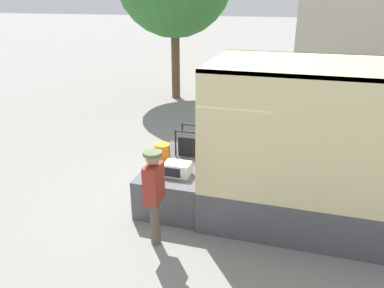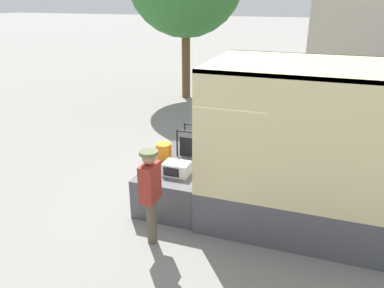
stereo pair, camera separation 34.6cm
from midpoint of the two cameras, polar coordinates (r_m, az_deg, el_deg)
ground_plane at (r=8.32m, az=1.65°, el=-8.67°), size 160.00×160.00×0.00m
tailgate_deck at (r=8.30m, az=-2.80°, el=-5.52°), size 1.34×2.36×0.83m
microwave at (r=7.52m, az=-3.53°, el=-3.85°), size 0.52×0.37×0.27m
portable_generator at (r=8.50m, az=-1.14°, el=0.01°), size 0.62×0.53×0.62m
orange_bucket at (r=8.26m, az=-5.72°, el=-1.20°), size 0.34×0.34×0.35m
worker_person at (r=6.52m, az=-7.35°, el=-6.76°), size 0.32×0.44×1.80m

